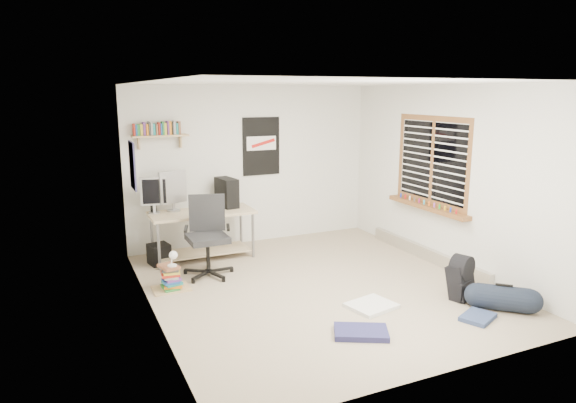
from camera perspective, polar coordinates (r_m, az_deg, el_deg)
name	(u,v)px	position (r m, az deg, el deg)	size (l,w,h in m)	color
floor	(317,287)	(6.54, 3.23, -9.50)	(4.00, 4.50, 0.01)	gray
ceiling	(319,82)	(6.08, 3.51, 13.06)	(4.00, 4.50, 0.01)	white
back_wall	(252,165)	(8.22, -4.00, 4.03)	(4.00, 0.01, 2.50)	silver
left_wall	(149,204)	(5.56, -15.24, -0.27)	(0.01, 4.50, 2.50)	silver
right_wall	(448,178)	(7.33, 17.38, 2.52)	(0.01, 4.50, 2.50)	silver
desk	(203,234)	(7.61, -9.46, -3.58)	(1.49, 0.65, 0.68)	#C4B188
monitor_left	(154,201)	(7.52, -14.67, 0.02)	(0.36, 0.09, 0.40)	#AAA9AE
monitor_right	(173,197)	(7.58, -12.64, 0.49)	(0.43, 0.11, 0.47)	#B2B1B7
pc_tower	(227,193)	(7.75, -6.82, 0.91)	(0.21, 0.44, 0.46)	black
keyboard	(167,213)	(7.62, -13.32, -1.22)	(0.37, 0.13, 0.02)	black
speaker_left	(154,208)	(7.59, -14.69, -0.75)	(0.09, 0.09, 0.17)	black
speaker_right	(203,208)	(7.47, -9.42, -0.76)	(0.08, 0.08, 0.16)	black
office_chair	(208,240)	(6.85, -8.93, -4.25)	(0.70, 0.70, 1.07)	#242426
wall_shelf	(160,136)	(7.67, -14.02, 7.10)	(0.80, 0.22, 0.24)	tan
poster_back_wall	(261,146)	(8.22, -2.98, 6.14)	(0.62, 0.03, 0.92)	black
poster_left_wall	(132,166)	(6.69, -16.90, 3.84)	(0.02, 0.42, 0.60)	navy
window	(431,161)	(7.49, 15.63, 4.36)	(0.10, 1.50, 1.26)	brown
baseboard_heater	(426,253)	(7.78, 15.10, -5.60)	(0.08, 2.50, 0.18)	#B7B2A8
backpack	(461,282)	(6.46, 18.63, -8.47)	(0.32, 0.25, 0.42)	black
duffel_bag	(503,298)	(6.31, 22.77, -9.89)	(0.28, 0.28, 0.56)	black
tshirt	(371,306)	(6.02, 9.24, -11.36)	(0.50, 0.42, 0.04)	silver
jeans_a	(361,332)	(5.38, 8.12, -14.18)	(0.54, 0.34, 0.06)	#242451
jeans_b	(478,317)	(6.02, 20.34, -11.95)	(0.38, 0.28, 0.05)	navy
book_stack	(171,278)	(6.57, -12.89, -8.25)	(0.48, 0.40, 0.33)	brown
desk_lamp	(172,260)	(6.48, -12.78, -6.38)	(0.11, 0.19, 0.19)	silver
subwoofer	(159,254)	(7.54, -14.14, -5.72)	(0.27, 0.27, 0.30)	black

